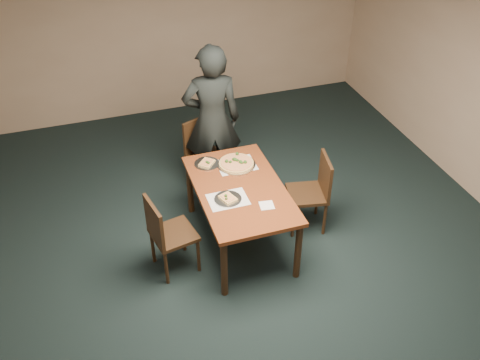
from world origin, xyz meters
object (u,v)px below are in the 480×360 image
object	(u,v)px
chair_left	(166,232)
pizza_pan	(236,163)
dining_table	(240,195)
slice_plate_near	(228,199)
slice_plate_far	(207,163)
chair_right	(314,189)
diner	(212,121)
chair_far	(204,150)

from	to	relation	value
chair_left	pizza_pan	xyz separation A→B (m)	(0.93, 0.58, 0.26)
dining_table	slice_plate_near	xyz separation A→B (m)	(-0.18, -0.15, 0.11)
slice_plate_far	chair_right	bearing A→B (deg)	-25.22
chair_right	slice_plate_far	distance (m)	1.23
diner	slice_plate_far	size ratio (longest dim) A/B	6.77
slice_plate_near	slice_plate_far	world-z (taller)	slice_plate_near
chair_far	slice_plate_far	distance (m)	0.70
chair_right	pizza_pan	size ratio (longest dim) A/B	2.13
slice_plate_near	chair_right	bearing A→B (deg)	8.92
chair_left	pizza_pan	distance (m)	1.13
chair_far	diner	distance (m)	0.45
chair_left	slice_plate_near	size ratio (longest dim) A/B	3.25
chair_far	chair_right	distance (m)	1.50
dining_table	slice_plate_far	bearing A→B (deg)	111.99
dining_table	chair_left	size ratio (longest dim) A/B	1.65
chair_left	diner	xyz separation A→B (m)	(0.86, 1.28, 0.43)
dining_table	chair_far	size ratio (longest dim) A/B	1.65
dining_table	slice_plate_near	world-z (taller)	slice_plate_near
slice_plate_far	diner	bearing A→B (deg)	68.27
chair_left	dining_table	bearing A→B (deg)	-89.81
pizza_pan	chair_right	bearing A→B (deg)	-26.76
chair_right	diner	size ratio (longest dim) A/B	0.48
chair_left	pizza_pan	size ratio (longest dim) A/B	2.13
chair_far	diner	xyz separation A→B (m)	(0.10, -0.06, 0.43)
chair_far	chair_right	world-z (taller)	same
diner	slice_plate_near	size ratio (longest dim) A/B	6.77
chair_far	chair_right	size ratio (longest dim) A/B	1.00
dining_table	slice_plate_near	bearing A→B (deg)	-139.98
pizza_pan	slice_plate_near	xyz separation A→B (m)	(-0.27, -0.56, -0.01)
diner	pizza_pan	bearing A→B (deg)	104.88
slice_plate_far	dining_table	bearing A→B (deg)	-68.01
diner	slice_plate_near	distance (m)	1.29
chair_far	diner	world-z (taller)	diner
slice_plate_near	chair_far	bearing A→B (deg)	85.93
chair_right	dining_table	bearing A→B (deg)	-77.67
chair_left	slice_plate_far	size ratio (longest dim) A/B	3.25
chair_left	diner	size ratio (longest dim) A/B	0.48
pizza_pan	slice_plate_far	size ratio (longest dim) A/B	1.52
chair_right	chair_left	bearing A→B (deg)	-72.39
pizza_pan	chair_far	bearing A→B (deg)	103.28
chair_far	diner	size ratio (longest dim) A/B	0.48
dining_table	chair_far	bearing A→B (deg)	94.21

